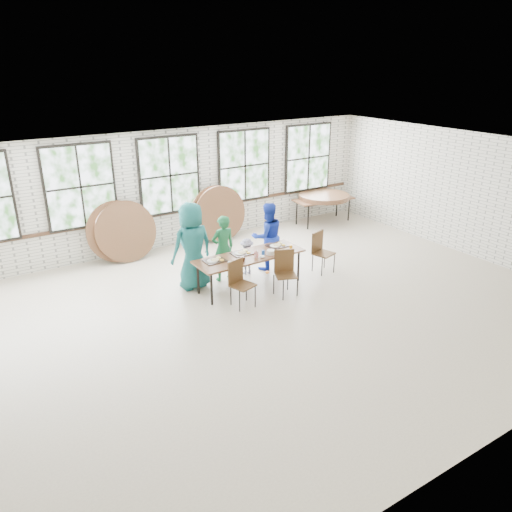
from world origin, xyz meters
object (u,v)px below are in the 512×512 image
Objects in this scene: dining_table at (250,257)px; chair_near_left at (239,279)px; chair_near_right at (285,269)px; storage_table at (324,200)px.

chair_near_left is at bearing -136.87° from dining_table.
chair_near_left is (-0.61, -0.60, -0.13)m from dining_table.
chair_near_right is (1.07, -0.05, 0.00)m from chair_near_left.
dining_table is 5.03m from storage_table.
chair_near_right is 5.06m from storage_table.
storage_table is (4.26, 2.68, -0.00)m from dining_table.
dining_table is 0.87m from chair_near_left.
dining_table and storage_table have the same top height.
chair_near_left is at bearing -159.49° from chair_near_right.
chair_near_left is 5.87m from storage_table.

